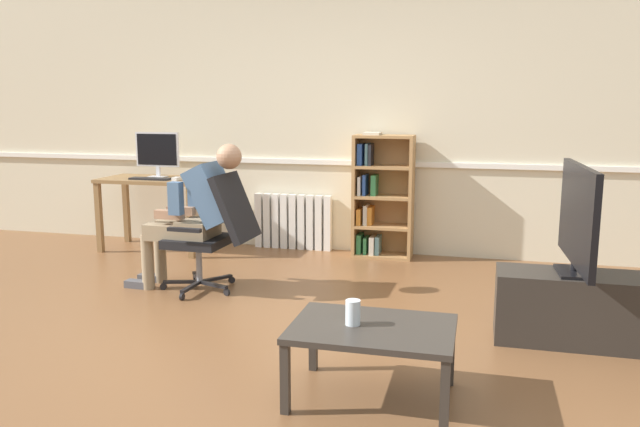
# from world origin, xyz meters

# --- Properties ---
(ground_plane) EXTENTS (18.00, 18.00, 0.00)m
(ground_plane) POSITION_xyz_m (0.00, 0.00, 0.00)
(ground_plane) COLOR brown
(back_wall) EXTENTS (12.00, 0.13, 2.70)m
(back_wall) POSITION_xyz_m (0.00, 2.65, 1.35)
(back_wall) COLOR beige
(back_wall) RESTS_ON ground_plane
(computer_desk) EXTENTS (1.11, 0.59, 0.76)m
(computer_desk) POSITION_xyz_m (-1.95, 2.15, 0.63)
(computer_desk) COLOR olive
(computer_desk) RESTS_ON ground_plane
(imac_monitor) EXTENTS (0.48, 0.14, 0.47)m
(imac_monitor) POSITION_xyz_m (-1.95, 2.23, 1.02)
(imac_monitor) COLOR silver
(imac_monitor) RESTS_ON computer_desk
(keyboard) EXTENTS (0.42, 0.12, 0.02)m
(keyboard) POSITION_xyz_m (-1.93, 2.01, 0.77)
(keyboard) COLOR black
(keyboard) RESTS_ON computer_desk
(computer_mouse) EXTENTS (0.06, 0.10, 0.03)m
(computer_mouse) POSITION_xyz_m (-1.64, 2.03, 0.77)
(computer_mouse) COLOR white
(computer_mouse) RESTS_ON computer_desk
(bookshelf) EXTENTS (0.59, 0.29, 1.24)m
(bookshelf) POSITION_xyz_m (0.35, 2.44, 0.59)
(bookshelf) COLOR #AD7F4C
(bookshelf) RESTS_ON ground_plane
(radiator) EXTENTS (0.83, 0.08, 0.58)m
(radiator) POSITION_xyz_m (-0.58, 2.54, 0.29)
(radiator) COLOR white
(radiator) RESTS_ON ground_plane
(office_chair) EXTENTS (0.80, 0.61, 0.97)m
(office_chair) POSITION_xyz_m (-0.75, 0.93, 0.52)
(office_chair) COLOR black
(office_chair) RESTS_ON ground_plane
(person_seated) EXTENTS (1.03, 0.40, 1.21)m
(person_seated) POSITION_xyz_m (-0.92, 0.93, 0.65)
(person_seated) COLOR #937F60
(person_seated) RESTS_ON ground_plane
(tv_stand) EXTENTS (0.94, 0.39, 0.46)m
(tv_stand) POSITION_xyz_m (1.91, 0.47, 0.23)
(tv_stand) COLOR #2D2823
(tv_stand) RESTS_ON ground_plane
(tv_screen) EXTENTS (0.21, 1.03, 0.69)m
(tv_screen) POSITION_xyz_m (1.91, 0.47, 0.82)
(tv_screen) COLOR black
(tv_screen) RESTS_ON tv_stand
(coffee_table) EXTENTS (0.83, 0.59, 0.40)m
(coffee_table) POSITION_xyz_m (0.81, -0.62, 0.35)
(coffee_table) COLOR #332D28
(coffee_table) RESTS_ON ground_plane
(drinking_glass) EXTENTS (0.08, 0.08, 0.13)m
(drinking_glass) POSITION_xyz_m (0.70, -0.63, 0.46)
(drinking_glass) COLOR silver
(drinking_glass) RESTS_ON coffee_table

